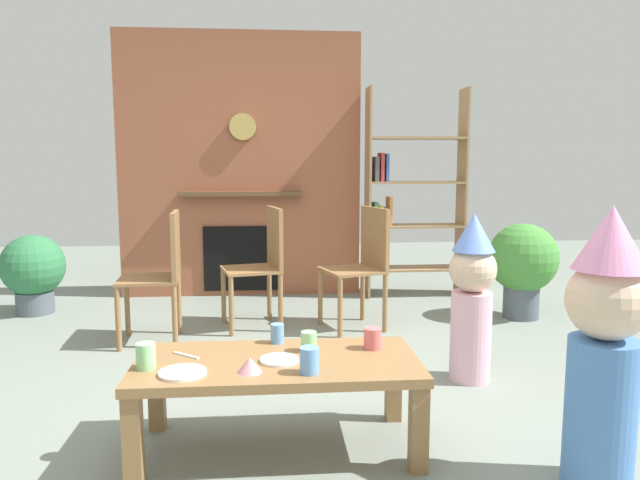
{
  "coord_description": "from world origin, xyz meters",
  "views": [
    {
      "loc": [
        -0.13,
        -2.87,
        1.22
      ],
      "look_at": [
        0.15,
        0.4,
        0.79
      ],
      "focal_mm": 32.76,
      "sensor_mm": 36.0,
      "label": 1
    }
  ],
  "objects_px": {
    "paper_cup_near_right": "(373,338)",
    "paper_plate_rear": "(183,373)",
    "child_with_cone_hat": "(605,341)",
    "dining_chair_right": "(363,260)",
    "potted_plant_tall": "(523,263)",
    "paper_cup_far_right": "(309,341)",
    "child_in_pink": "(472,293)",
    "paper_cup_center": "(277,333)",
    "dining_chair_middle": "(263,260)",
    "bookshelf": "(407,200)",
    "paper_cup_near_left": "(146,356)",
    "birthday_cake_slice": "(250,365)",
    "paper_cup_far_left": "(309,360)",
    "dining_chair_left": "(162,268)",
    "potted_plant_short": "(33,270)",
    "paper_plate_front": "(279,360)",
    "coffee_table": "(277,373)"
  },
  "relations": [
    {
      "from": "paper_cup_near_right",
      "to": "paper_plate_rear",
      "type": "height_order",
      "value": "paper_cup_near_right"
    },
    {
      "from": "child_with_cone_hat",
      "to": "dining_chair_right",
      "type": "bearing_deg",
      "value": -58.17
    },
    {
      "from": "dining_chair_right",
      "to": "potted_plant_tall",
      "type": "distance_m",
      "value": 1.31
    },
    {
      "from": "paper_cup_far_right",
      "to": "child_in_pink",
      "type": "distance_m",
      "value": 1.14
    },
    {
      "from": "paper_cup_center",
      "to": "dining_chair_middle",
      "type": "distance_m",
      "value": 1.7
    },
    {
      "from": "bookshelf",
      "to": "paper_cup_near_left",
      "type": "bearing_deg",
      "value": -120.93
    },
    {
      "from": "birthday_cake_slice",
      "to": "child_with_cone_hat",
      "type": "bearing_deg",
      "value": -10.73
    },
    {
      "from": "paper_cup_near_right",
      "to": "paper_cup_far_left",
      "type": "distance_m",
      "value": 0.41
    },
    {
      "from": "birthday_cake_slice",
      "to": "child_with_cone_hat",
      "type": "distance_m",
      "value": 1.35
    },
    {
      "from": "paper_cup_far_right",
      "to": "dining_chair_right",
      "type": "relative_size",
      "value": 0.1
    },
    {
      "from": "child_with_cone_hat",
      "to": "dining_chair_right",
      "type": "xyz_separation_m",
      "value": [
        -0.54,
        2.23,
        -0.06
      ]
    },
    {
      "from": "paper_cup_far_right",
      "to": "child_in_pink",
      "type": "xyz_separation_m",
      "value": [
        0.96,
        0.62,
        0.06
      ]
    },
    {
      "from": "dining_chair_left",
      "to": "dining_chair_middle",
      "type": "bearing_deg",
      "value": -159.48
    },
    {
      "from": "paper_cup_far_left",
      "to": "potted_plant_short",
      "type": "relative_size",
      "value": 0.16
    },
    {
      "from": "paper_plate_front",
      "to": "dining_chair_right",
      "type": "height_order",
      "value": "dining_chair_right"
    },
    {
      "from": "paper_plate_front",
      "to": "birthday_cake_slice",
      "type": "height_order",
      "value": "birthday_cake_slice"
    },
    {
      "from": "bookshelf",
      "to": "dining_chair_left",
      "type": "distance_m",
      "value": 2.4
    },
    {
      "from": "paper_cup_near_right",
      "to": "child_in_pink",
      "type": "bearing_deg",
      "value": 42.34
    },
    {
      "from": "bookshelf",
      "to": "dining_chair_middle",
      "type": "distance_m",
      "value": 1.67
    },
    {
      "from": "birthday_cake_slice",
      "to": "paper_plate_rear",
      "type": "bearing_deg",
      "value": 179.68
    },
    {
      "from": "paper_cup_far_right",
      "to": "child_in_pink",
      "type": "height_order",
      "value": "child_in_pink"
    },
    {
      "from": "child_with_cone_hat",
      "to": "potted_plant_tall",
      "type": "relative_size",
      "value": 1.42
    },
    {
      "from": "paper_plate_rear",
      "to": "potted_plant_tall",
      "type": "distance_m",
      "value": 3.17
    },
    {
      "from": "paper_cup_near_right",
      "to": "paper_cup_far_right",
      "type": "xyz_separation_m",
      "value": [
        -0.29,
        -0.01,
        -0.0
      ]
    },
    {
      "from": "paper_cup_near_left",
      "to": "paper_plate_rear",
      "type": "height_order",
      "value": "paper_cup_near_left"
    },
    {
      "from": "potted_plant_short",
      "to": "coffee_table",
      "type": "bearing_deg",
      "value": -51.66
    },
    {
      "from": "coffee_table",
      "to": "paper_cup_center",
      "type": "height_order",
      "value": "paper_cup_center"
    },
    {
      "from": "child_with_cone_hat",
      "to": "bookshelf",
      "type": "bearing_deg",
      "value": -72.37
    },
    {
      "from": "paper_cup_far_right",
      "to": "child_with_cone_hat",
      "type": "relative_size",
      "value": 0.08
    },
    {
      "from": "paper_cup_near_left",
      "to": "potted_plant_short",
      "type": "distance_m",
      "value": 2.91
    },
    {
      "from": "birthday_cake_slice",
      "to": "potted_plant_short",
      "type": "xyz_separation_m",
      "value": [
        -1.84,
        2.62,
        -0.07
      ]
    },
    {
      "from": "paper_cup_far_left",
      "to": "coffee_table",
      "type": "bearing_deg",
      "value": 125.33
    },
    {
      "from": "paper_cup_far_left",
      "to": "child_in_pink",
      "type": "distance_m",
      "value": 1.32
    },
    {
      "from": "paper_cup_near_left",
      "to": "child_in_pink",
      "type": "height_order",
      "value": "child_in_pink"
    },
    {
      "from": "birthday_cake_slice",
      "to": "dining_chair_right",
      "type": "bearing_deg",
      "value": 68.65
    },
    {
      "from": "paper_cup_far_left",
      "to": "paper_plate_rear",
      "type": "distance_m",
      "value": 0.5
    },
    {
      "from": "paper_cup_near_left",
      "to": "paper_plate_rear",
      "type": "bearing_deg",
      "value": -25.99
    },
    {
      "from": "paper_cup_center",
      "to": "potted_plant_tall",
      "type": "xyz_separation_m",
      "value": [
        1.96,
        1.76,
        0.0
      ]
    },
    {
      "from": "dining_chair_left",
      "to": "potted_plant_short",
      "type": "relative_size",
      "value": 1.39
    },
    {
      "from": "birthday_cake_slice",
      "to": "potted_plant_short",
      "type": "distance_m",
      "value": 3.2
    },
    {
      "from": "paper_cup_near_left",
      "to": "dining_chair_middle",
      "type": "bearing_deg",
      "value": 77.25
    },
    {
      "from": "paper_cup_center",
      "to": "child_with_cone_hat",
      "type": "xyz_separation_m",
      "value": [
        1.21,
        -0.63,
        0.12
      ]
    },
    {
      "from": "child_in_pink",
      "to": "paper_cup_center",
      "type": "bearing_deg",
      "value": -9.16
    },
    {
      "from": "paper_cup_center",
      "to": "potted_plant_short",
      "type": "bearing_deg",
      "value": 131.15
    },
    {
      "from": "paper_cup_near_right",
      "to": "paper_cup_far_left",
      "type": "height_order",
      "value": "paper_cup_far_left"
    },
    {
      "from": "dining_chair_middle",
      "to": "dining_chair_left",
      "type": "bearing_deg",
      "value": 11.78
    },
    {
      "from": "coffee_table",
      "to": "paper_cup_near_left",
      "type": "relative_size",
      "value": 11.34
    },
    {
      "from": "coffee_table",
      "to": "child_with_cone_hat",
      "type": "relative_size",
      "value": 1.12
    },
    {
      "from": "paper_cup_near_left",
      "to": "paper_cup_far_right",
      "type": "distance_m",
      "value": 0.69
    },
    {
      "from": "paper_plate_front",
      "to": "dining_chair_left",
      "type": "distance_m",
      "value": 1.81
    }
  ]
}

